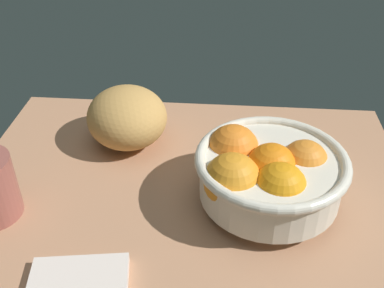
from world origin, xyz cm
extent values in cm
cube|color=tan|center=(0.00, 0.00, -1.50)|extent=(70.82, 58.77, 3.00)
cylinder|color=silver|center=(-12.43, -0.52, 0.92)|extent=(10.46, 10.46, 1.83)
cylinder|color=silver|center=(-12.43, -0.52, 4.95)|extent=(20.70, 20.70, 6.23)
torus|color=silver|center=(-12.43, -0.52, 8.06)|extent=(22.30, 22.30, 1.60)
sphere|color=orange|center=(-17.38, -2.29, 6.48)|extent=(6.98, 6.98, 6.98)
sphere|color=orange|center=(-13.37, 3.94, 6.57)|extent=(7.49, 7.49, 7.49)
sphere|color=orange|center=(-6.88, -4.29, 6.68)|extent=(8.10, 8.10, 8.10)
sphere|color=orange|center=(-6.85, 3.00, 6.69)|extent=(8.15, 8.15, 8.15)
sphere|color=orange|center=(-12.43, -0.52, 6.56)|extent=(7.45, 7.45, 7.45)
ellipsoid|color=tan|center=(11.74, -15.19, 5.00)|extent=(18.42, 19.31, 10.00)
cube|color=silver|center=(11.76, 17.28, 0.71)|extent=(13.31, 9.81, 1.42)
camera|label=1|loc=(-5.30, 52.77, 47.80)|focal=43.17mm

